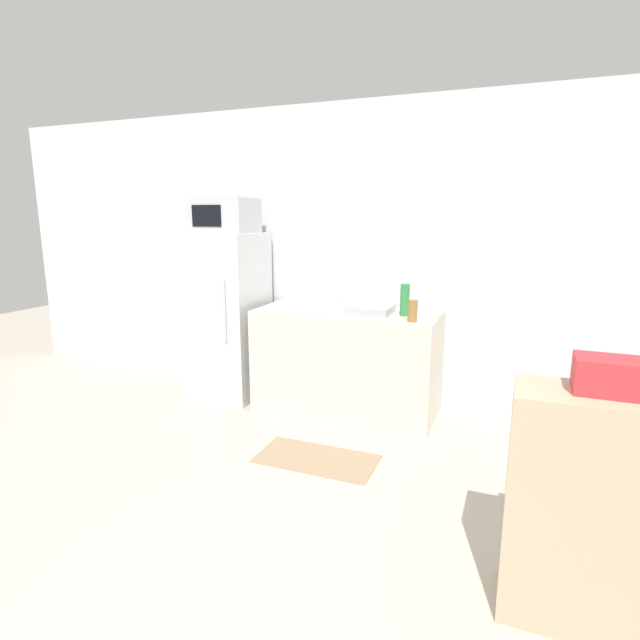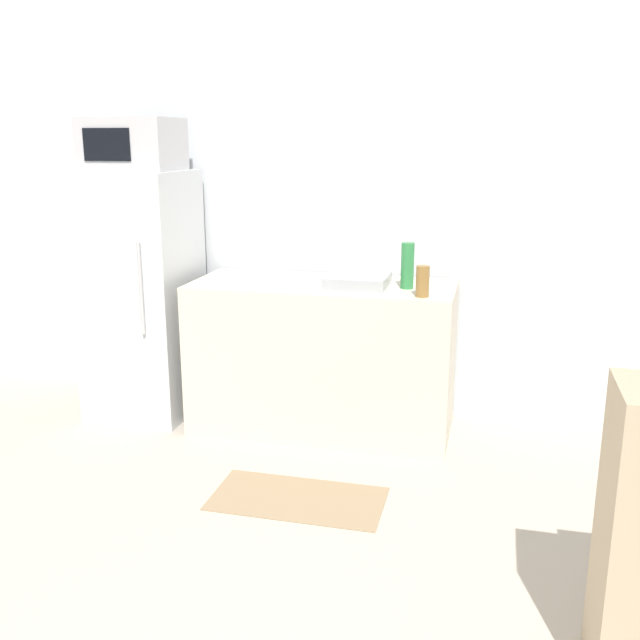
{
  "view_description": "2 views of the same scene",
  "coord_description": "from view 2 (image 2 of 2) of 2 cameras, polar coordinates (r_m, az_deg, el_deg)",
  "views": [
    {
      "loc": [
        1.17,
        -1.18,
        1.66
      ],
      "look_at": [
        -0.12,
        2.03,
        0.93
      ],
      "focal_mm": 28.0,
      "sensor_mm": 36.0,
      "label": 1
    },
    {
      "loc": [
        0.81,
        -1.22,
        1.68
      ],
      "look_at": [
        0.03,
        1.94,
        0.85
      ],
      "focal_mm": 40.0,
      "sensor_mm": 36.0,
      "label": 2
    }
  ],
  "objects": [
    {
      "name": "sink_basin",
      "position": [
        4.03,
        3.03,
        3.2
      ],
      "size": [
        0.34,
        0.33,
        0.06
      ],
      "primitive_type": "cube",
      "color": "#9EA3A8",
      "rests_on": "counter"
    },
    {
      "name": "wall_back",
      "position": [
        4.38,
        3.23,
        9.26
      ],
      "size": [
        8.0,
        0.06,
        2.6
      ],
      "primitive_type": "cube",
      "color": "silver",
      "rests_on": "ground_plane"
    },
    {
      "name": "kitchen_rug",
      "position": [
        3.54,
        -1.79,
        -14.07
      ],
      "size": [
        0.83,
        0.43,
        0.01
      ],
      "primitive_type": "cube",
      "color": "#937A5B",
      "rests_on": "ground_plane"
    },
    {
      "name": "bottle_tall",
      "position": [
        3.96,
        7.01,
        4.34
      ],
      "size": [
        0.07,
        0.07,
        0.25
      ],
      "primitive_type": "cylinder",
      "color": "#2D7F42",
      "rests_on": "counter"
    },
    {
      "name": "refrigerator",
      "position": [
        4.51,
        -14.03,
        1.95
      ],
      "size": [
        0.6,
        0.63,
        1.5
      ],
      "color": "silver",
      "rests_on": "ground_plane"
    },
    {
      "name": "bottle_short",
      "position": [
        3.76,
        8.21,
        3.08
      ],
      "size": [
        0.07,
        0.07,
        0.16
      ],
      "primitive_type": "cylinder",
      "color": "olive",
      "rests_on": "counter"
    },
    {
      "name": "counter",
      "position": [
        4.2,
        0.22,
        -2.92
      ],
      "size": [
        1.51,
        0.66,
        0.88
      ],
      "primitive_type": "cube",
      "color": "beige",
      "rests_on": "ground_plane"
    },
    {
      "name": "microwave",
      "position": [
        4.42,
        -14.76,
        13.44
      ],
      "size": [
        0.52,
        0.41,
        0.3
      ],
      "color": "#BCBCC1",
      "rests_on": "refrigerator"
    }
  ]
}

